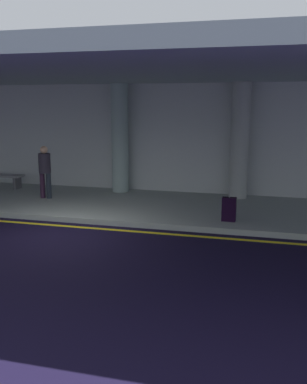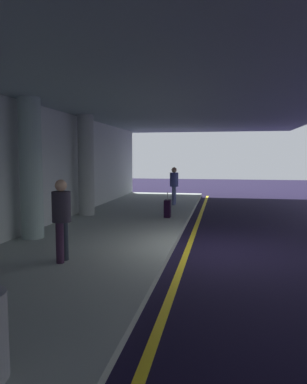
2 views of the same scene
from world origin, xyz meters
name	(u,v)px [view 1 (image 1 of 2)]	position (x,y,z in m)	size (l,w,h in m)	color
ground_plane	(57,234)	(0.00, 0.00, 0.00)	(60.00, 60.00, 0.00)	black
sidewalk	(103,203)	(0.00, 3.10, 0.07)	(26.00, 4.20, 0.15)	gray
lane_stripe_yellow	(69,226)	(0.00, 0.67, 0.00)	(26.00, 0.14, 0.01)	yellow
support_column_far_left	(120,138)	(0.00, 4.75, 1.97)	(0.58, 0.58, 3.65)	#859B95
support_column_left_mid	(240,141)	(4.00, 4.75, 1.97)	(0.58, 0.58, 3.65)	gray
ceiling_overhang	(94,74)	(0.00, 2.60, 3.95)	(28.00, 13.20, 0.30)	#8A9C9F
terminal_back_wall	(126,139)	(0.00, 5.35, 1.90)	(26.00, 0.30, 3.80)	#ABB3B3
person_waiting_for_ride	(45,168)	(-1.95, 3.05, 1.11)	(0.38, 0.38, 1.68)	#2A172B
suitcase_upright_primary	(229,209)	(4.00, 1.74, 0.46)	(0.36, 0.22, 0.90)	black
bench_metal	(2,178)	(-4.33, 4.23, 0.50)	(1.60, 0.50, 0.48)	slate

